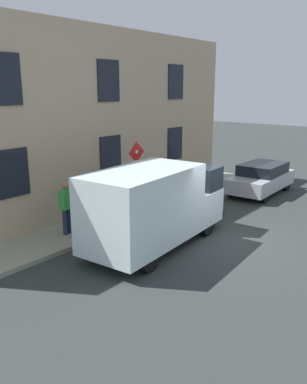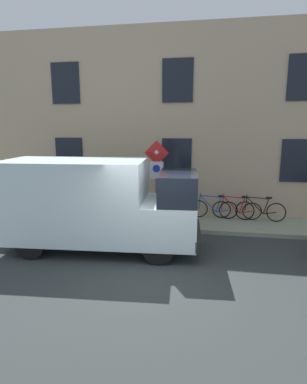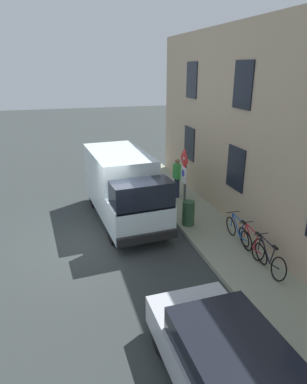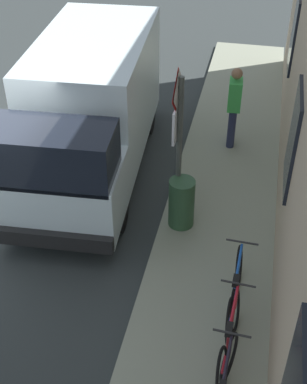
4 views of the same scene
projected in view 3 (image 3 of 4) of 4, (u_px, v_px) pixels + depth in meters
name	position (u px, v px, depth m)	size (l,w,h in m)	color
ground_plane	(98.00, 244.00, 11.18)	(80.00, 80.00, 0.00)	#303635
sidewalk_slab	(207.00, 227.00, 12.22)	(1.96, 17.40, 0.14)	gray
building_facade	(249.00, 132.00, 11.39)	(0.75, 15.40, 6.93)	tan
sign_post_stacked	(184.00, 176.00, 11.77)	(0.15, 0.56, 2.70)	#474C47
delivery_van	(123.00, 186.00, 12.68)	(2.36, 5.46, 2.50)	white
parked_hatchback	(230.00, 368.00, 5.72)	(1.84, 4.04, 1.38)	#B5B8BF
bicycle_black	(268.00, 257.00, 9.46)	(0.46, 1.72, 0.89)	black
bicycle_red	(252.00, 244.00, 10.19)	(0.46, 1.72, 0.89)	black
bicycle_blue	(238.00, 232.00, 10.92)	(0.46, 1.71, 0.89)	black
pedestrian	(177.00, 176.00, 14.60)	(0.29, 0.42, 1.72)	#262B47
litter_bin	(188.00, 213.00, 12.14)	(0.44, 0.44, 0.90)	#2D5133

